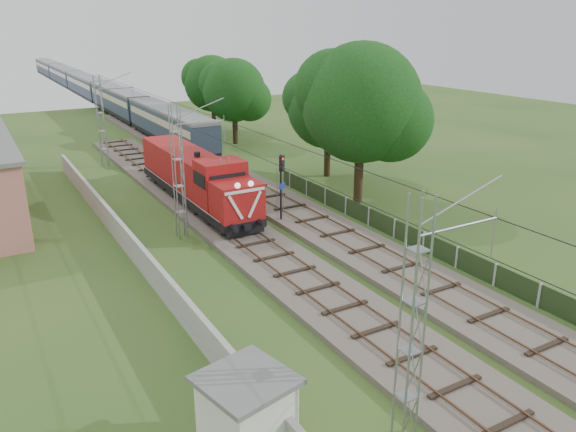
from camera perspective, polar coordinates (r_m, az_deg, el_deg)
ground at (r=25.89m, az=4.93°, el=-9.33°), size 140.00×140.00×0.00m
track_main at (r=31.22m, az=-2.37°, el=-3.72°), size 4.20×70.00×0.45m
track_side at (r=44.33m, az=-4.44°, el=3.23°), size 4.20×80.00×0.45m
catenary at (r=33.27m, az=-11.01°, el=4.42°), size 3.31×70.00×8.00m
boundary_wall at (r=33.35m, az=-16.41°, el=-1.94°), size 0.25×40.00×1.50m
fence at (r=32.42m, az=13.65°, el=-2.59°), size 0.12×32.00×1.20m
locomotive at (r=39.49m, az=-9.33°, el=3.96°), size 2.81×16.03×4.07m
coach_rake at (r=100.69m, az=-19.79°, el=12.42°), size 2.81×105.06×3.25m
signal_post at (r=35.12m, az=-0.67°, el=3.98°), size 0.48×0.39×4.53m
relay_hut at (r=17.66m, az=-4.21°, el=-19.47°), size 3.00×3.00×2.59m
tree_a at (r=39.33m, az=7.63°, el=11.19°), size 8.61×8.20×11.16m
tree_b at (r=46.33m, az=4.22°, el=10.85°), size 6.98×6.65×9.05m
tree_c at (r=59.64m, az=-5.43°, el=12.54°), size 6.81×6.49×8.83m
tree_d at (r=67.04m, az=-7.62°, el=13.13°), size 6.73×6.41×8.72m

